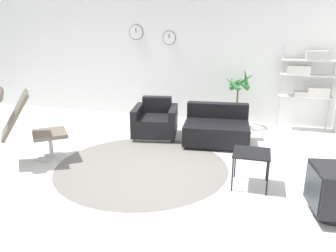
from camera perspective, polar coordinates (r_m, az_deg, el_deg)
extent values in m
plane|color=silver|center=(4.99, -1.80, -7.10)|extent=(12.00, 12.00, 0.00)
cube|color=white|center=(7.38, 5.01, 11.95)|extent=(12.00, 0.06, 2.80)
cylinder|color=black|center=(7.70, -5.56, 15.93)|extent=(0.33, 0.01, 0.33)
cylinder|color=white|center=(7.70, -5.57, 15.93)|extent=(0.31, 0.02, 0.31)
cube|color=black|center=(7.68, -5.62, 16.28)|extent=(0.01, 0.01, 0.09)
cylinder|color=black|center=(7.46, 0.23, 15.11)|extent=(0.29, 0.01, 0.29)
cylinder|color=white|center=(7.46, 0.22, 15.11)|extent=(0.28, 0.02, 0.28)
cube|color=black|center=(7.44, 0.19, 15.43)|extent=(0.01, 0.01, 0.08)
cylinder|color=slate|center=(5.01, -4.59, -7.01)|extent=(2.59, 2.59, 0.01)
cylinder|color=#BCBCC1|center=(5.62, -19.52, -5.16)|extent=(0.62, 0.62, 0.02)
cylinder|color=#BCBCC1|center=(5.56, -19.71, -3.38)|extent=(0.06, 0.06, 0.35)
cube|color=#6B6051|center=(5.49, -19.93, -1.27)|extent=(0.73, 0.73, 0.06)
cube|color=#6B6051|center=(5.39, -25.11, 1.77)|extent=(0.69, 0.70, 0.68)
cube|color=silver|center=(6.34, -2.21, -1.48)|extent=(0.78, 0.78, 0.06)
cube|color=black|center=(6.28, -2.23, 0.24)|extent=(0.71, 0.91, 0.34)
cube|color=black|center=(6.51, -1.90, 3.80)|extent=(0.59, 0.28, 0.31)
cube|color=black|center=(6.22, 0.91, 0.92)|extent=(0.27, 0.83, 0.51)
cube|color=black|center=(6.31, -5.35, 1.07)|extent=(0.27, 0.83, 0.51)
cube|color=black|center=(6.01, 8.32, -2.76)|extent=(1.09, 0.87, 0.05)
cube|color=black|center=(5.94, 8.40, -0.96)|extent=(1.22, 1.02, 0.35)
cube|color=black|center=(6.20, 8.62, 2.75)|extent=(1.14, 0.32, 0.27)
cube|color=black|center=(4.38, 14.38, -4.57)|extent=(0.47, 0.47, 0.02)
cylinder|color=black|center=(4.28, 11.15, -8.32)|extent=(0.02, 0.02, 0.46)
cylinder|color=black|center=(4.28, 16.95, -8.78)|extent=(0.02, 0.02, 0.46)
cylinder|color=black|center=(4.67, 11.63, -6.13)|extent=(0.02, 0.02, 0.46)
cylinder|color=black|center=(4.67, 16.91, -6.56)|extent=(0.02, 0.02, 0.46)
cylinder|color=black|center=(4.13, 26.27, -13.44)|extent=(0.32, 0.32, 0.12)
cube|color=black|center=(4.00, 26.83, -9.75)|extent=(0.51, 0.61, 0.47)
cube|color=#282D33|center=(3.93, 23.84, -9.83)|extent=(0.09, 0.48, 0.41)
cylinder|color=silver|center=(7.06, 11.76, 1.07)|extent=(0.32, 0.32, 0.29)
cylinder|color=#382819|center=(7.03, 11.83, 2.12)|extent=(0.30, 0.30, 0.02)
cylinder|color=brown|center=(6.96, 11.97, 4.39)|extent=(0.04, 0.04, 0.55)
cone|color=#2D6B33|center=(6.84, 13.38, 8.15)|extent=(0.16, 0.38, 0.46)
cone|color=#2D6B33|center=(7.04, 13.27, 7.85)|extent=(0.44, 0.36, 0.36)
cone|color=#2D6B33|center=(7.01, 11.85, 7.49)|extent=(0.33, 0.20, 0.25)
cone|color=#2D6B33|center=(6.88, 11.01, 7.46)|extent=(0.16, 0.34, 0.28)
cone|color=#2D6B33|center=(6.75, 11.13, 7.25)|extent=(0.39, 0.33, 0.28)
cone|color=#2D6B33|center=(6.75, 12.61, 7.10)|extent=(0.38, 0.24, 0.26)
cylinder|color=#BCBCC1|center=(7.16, 19.01, 6.61)|extent=(0.03, 0.03, 1.73)
cylinder|color=#BCBCC1|center=(7.27, 26.55, 5.90)|extent=(0.03, 0.03, 1.73)
cube|color=silver|center=(7.11, 22.75, 4.70)|extent=(1.01, 0.28, 0.02)
cube|color=silver|center=(7.04, 23.15, 8.14)|extent=(1.01, 0.28, 0.02)
cube|color=silver|center=(7.01, 23.42, 10.43)|extent=(1.01, 0.28, 0.02)
cube|color=beige|center=(7.12, 24.69, 5.37)|extent=(0.39, 0.24, 0.19)
cube|color=silver|center=(7.00, 21.74, 9.07)|extent=(0.43, 0.24, 0.17)
cube|color=#B7B2A8|center=(7.01, 24.51, 11.12)|extent=(0.39, 0.24, 0.17)
cube|color=beige|center=(7.08, 22.07, 5.24)|extent=(0.25, 0.24, 0.10)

